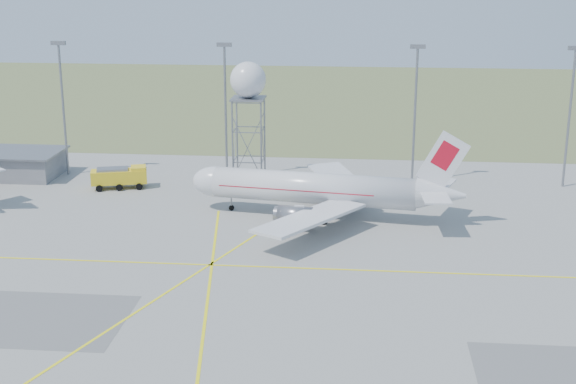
{
  "coord_description": "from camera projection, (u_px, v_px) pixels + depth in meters",
  "views": [
    {
      "loc": [
        10.37,
        -50.79,
        32.2
      ],
      "look_at": [
        1.81,
        40.0,
        5.65
      ],
      "focal_mm": 50.0,
      "sensor_mm": 36.0,
      "label": 1
    }
  ],
  "objects": [
    {
      "name": "grass_strip",
      "position": [
        320.0,
        98.0,
        192.3
      ],
      "size": [
        400.0,
        120.0,
        0.03
      ],
      "primitive_type": "cube",
      "color": "#596F3D",
      "rests_on": "ground"
    },
    {
      "name": "building_grey",
      "position": [
        0.0,
        164.0,
        123.16
      ],
      "size": [
        19.0,
        10.0,
        3.9
      ],
      "color": "gray",
      "rests_on": "ground"
    },
    {
      "name": "mast_a",
      "position": [
        62.0,
        97.0,
        121.35
      ],
      "size": [
        2.2,
        0.5,
        20.5
      ],
      "color": "gray",
      "rests_on": "ground"
    },
    {
      "name": "mast_b",
      "position": [
        225.0,
        100.0,
        119.1
      ],
      "size": [
        2.2,
        0.5,
        20.5
      ],
      "color": "gray",
      "rests_on": "ground"
    },
    {
      "name": "mast_c",
      "position": [
        415.0,
        103.0,
        116.57
      ],
      "size": [
        2.2,
        0.5,
        20.5
      ],
      "color": "gray",
      "rests_on": "ground"
    },
    {
      "name": "mast_d",
      "position": [
        570.0,
        105.0,
        114.59
      ],
      "size": [
        2.2,
        0.5,
        20.5
      ],
      "color": "gray",
      "rests_on": "ground"
    },
    {
      "name": "airliner_main",
      "position": [
        318.0,
        189.0,
        103.04
      ],
      "size": [
        35.85,
        34.54,
        12.21
      ],
      "rotation": [
        0.0,
        0.0,
        3.0
      ],
      "color": "silver",
      "rests_on": "ground"
    },
    {
      "name": "radar_tower",
      "position": [
        249.0,
        119.0,
        114.16
      ],
      "size": [
        5.09,
        5.09,
        18.43
      ],
      "color": "gray",
      "rests_on": "ground"
    },
    {
      "name": "fire_truck",
      "position": [
        121.0,
        178.0,
        116.68
      ],
      "size": [
        8.37,
        4.83,
        3.18
      ],
      "rotation": [
        0.0,
        0.0,
        0.27
      ],
      "color": "yellow",
      "rests_on": "ground"
    }
  ]
}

